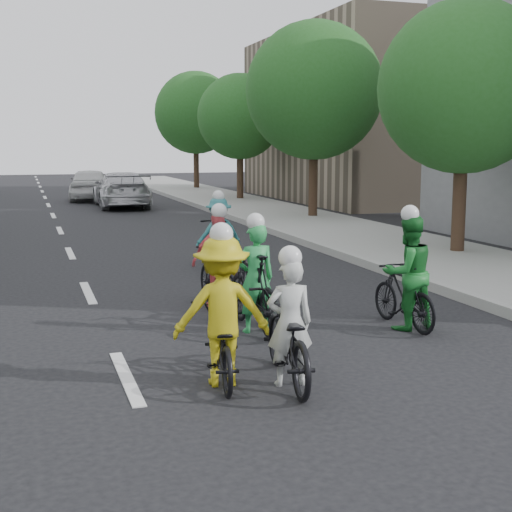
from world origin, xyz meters
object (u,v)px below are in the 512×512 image
cyclist_3 (406,282)px  cyclist_4 (221,324)px  cyclist_1 (218,239)px  cyclist_2 (254,288)px  follow_car_lead (121,190)px  cyclist_5 (287,335)px  follow_car_trail (90,184)px  cyclist_0 (219,270)px

cyclist_3 → cyclist_4: 3.53m
cyclist_3 → cyclist_1: bearing=-81.2°
cyclist_2 → follow_car_lead: bearing=-96.0°
cyclist_1 → cyclist_3: cyclist_3 is taller
cyclist_4 → cyclist_5: 0.75m
follow_car_trail → cyclist_2: bearing=97.7°
follow_car_trail → cyclist_3: bearing=102.4°
cyclist_4 → cyclist_3: bearing=-146.9°
cyclist_4 → follow_car_lead: (1.97, 23.45, 0.08)m
cyclist_0 → cyclist_3: bearing=132.0°
follow_car_lead → follow_car_trail: (-0.92, 4.40, 0.02)m
cyclist_0 → cyclist_5: size_ratio=0.91×
cyclist_0 → cyclist_4: size_ratio=0.98×
cyclist_1 → follow_car_lead: 16.25m
cyclist_5 → cyclist_0: bearing=-86.3°
cyclist_1 → cyclist_2: (-0.86, -5.15, -0.03)m
follow_car_lead → cyclist_2: bearing=88.5°
cyclist_3 → cyclist_4: bearing=21.3°
cyclist_2 → follow_car_trail: 25.79m
cyclist_4 → follow_car_lead: cyclist_4 is taller
cyclist_1 → follow_car_trail: 20.66m
follow_car_lead → follow_car_trail: size_ratio=1.14×
cyclist_1 → follow_car_trail: (-0.85, 20.65, 0.12)m
cyclist_2 → cyclist_5: size_ratio=0.98×
cyclist_3 → cyclist_2: bearing=-18.5°
cyclist_3 → follow_car_lead: (-1.22, 21.95, 0.07)m
cyclist_5 → follow_car_trail: 28.08m
cyclist_2 → follow_car_trail: cyclist_2 is taller
cyclist_0 → cyclist_5: cyclist_0 is taller
cyclist_0 → follow_car_trail: bearing=-95.2°
cyclist_2 → cyclist_5: bearing=77.8°
cyclist_0 → cyclist_2: size_ratio=0.92×
cyclist_5 → follow_car_trail: (0.35, 28.08, 0.23)m
cyclist_0 → cyclist_5: 3.84m
cyclist_1 → cyclist_5: bearing=75.5°
cyclist_3 → follow_car_lead: 21.98m
cyclist_0 → cyclist_3: (2.25, -2.10, 0.05)m
cyclist_0 → cyclist_1: 3.73m
cyclist_0 → cyclist_4: bearing=70.4°
cyclist_5 → cyclist_4: bearing=-10.2°
cyclist_2 → cyclist_5: 2.31m
cyclist_1 → cyclist_4: size_ratio=1.02×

